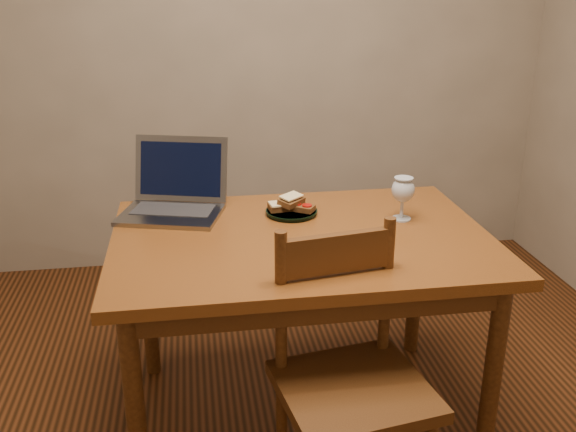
{
  "coord_description": "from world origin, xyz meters",
  "views": [
    {
      "loc": [
        -0.39,
        -1.9,
        1.59
      ],
      "look_at": [
        -0.07,
        0.15,
        0.8
      ],
      "focal_mm": 40.0,
      "sensor_mm": 36.0,
      "label": 1
    }
  ],
  "objects": [
    {
      "name": "back_wall",
      "position": [
        0.0,
        1.61,
        1.3
      ],
      "size": [
        3.2,
        0.02,
        2.6
      ],
      "primitive_type": "cube",
      "color": "gray",
      "rests_on": "floor"
    },
    {
      "name": "table",
      "position": [
        -0.03,
        0.12,
        0.65
      ],
      "size": [
        1.3,
        0.9,
        0.74
      ],
      "color": "#4E280D",
      "rests_on": "floor"
    },
    {
      "name": "chair",
      "position": [
        0.04,
        -0.34,
        0.49
      ],
      "size": [
        0.49,
        0.47,
        0.46
      ],
      "rotation": [
        0.0,
        0.0,
        0.16
      ],
      "color": "#351B0B",
      "rests_on": "floor"
    },
    {
      "name": "plate",
      "position": [
        -0.03,
        0.32,
        0.75
      ],
      "size": [
        0.19,
        0.19,
        0.02
      ],
      "primitive_type": "cylinder",
      "color": "black",
      "rests_on": "table"
    },
    {
      "name": "sandwich_cheese",
      "position": [
        -0.07,
        0.33,
        0.77
      ],
      "size": [
        0.11,
        0.07,
        0.03
      ],
      "primitive_type": null,
      "rotation": [
        0.0,
        0.0,
        0.1
      ],
      "color": "#381E0C",
      "rests_on": "plate"
    },
    {
      "name": "sandwich_tomato",
      "position": [
        0.0,
        0.32,
        0.77
      ],
      "size": [
        0.11,
        0.1,
        0.03
      ],
      "primitive_type": null,
      "rotation": [
        0.0,
        0.0,
        -0.58
      ],
      "color": "#381E0C",
      "rests_on": "plate"
    },
    {
      "name": "sandwich_top",
      "position": [
        -0.03,
        0.33,
        0.79
      ],
      "size": [
        0.11,
        0.11,
        0.03
      ],
      "primitive_type": null,
      "rotation": [
        0.0,
        0.0,
        0.79
      ],
      "color": "#381E0C",
      "rests_on": "plate"
    },
    {
      "name": "milk_glass",
      "position": [
        0.36,
        0.21,
        0.82
      ],
      "size": [
        0.08,
        0.08,
        0.16
      ],
      "primitive_type": null,
      "color": "white",
      "rests_on": "table"
    },
    {
      "name": "laptop",
      "position": [
        -0.46,
        0.44,
        0.81
      ],
      "size": [
        0.44,
        0.42,
        0.26
      ],
      "rotation": [
        0.0,
        0.0,
        -0.28
      ],
      "color": "slate",
      "rests_on": "table"
    }
  ]
}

